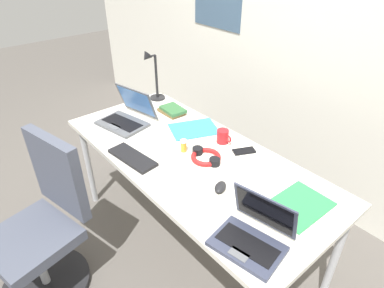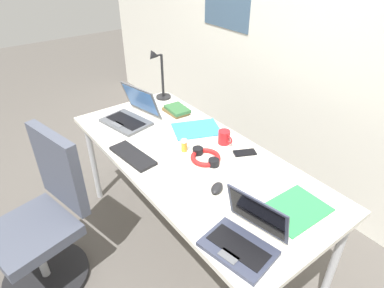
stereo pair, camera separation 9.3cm
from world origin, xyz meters
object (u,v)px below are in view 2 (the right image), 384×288
Objects in this scene: laptop_back_right at (244,237)px; office_chair at (45,227)px; paper_folder_near_lamp at (196,129)px; paper_folder_back_left at (295,209)px; pill_bottle at (184,145)px; cell_phone at (245,153)px; headphones at (206,157)px; book_stack at (176,110)px; external_keyboard at (133,156)px; coffee_mug at (224,137)px; computer_mouse at (217,188)px; laptop_front_right at (131,115)px; desk_lamp at (159,76)px.

office_chair is at bearing -148.07° from laptop_back_right.
laptop_back_right reaches higher than paper_folder_near_lamp.
paper_folder_near_lamp is at bearing 174.13° from paper_folder_back_left.
pill_bottle is at bearing 163.39° from laptop_back_right.
paper_folder_back_left is at bearing 9.00° from cell_phone.
pill_bottle is (-0.15, -0.05, 0.03)m from headphones.
pill_bottle is at bearing -29.30° from book_stack.
pill_bottle is at bearing 58.96° from external_keyboard.
pill_bottle is at bearing -107.63° from coffee_mug.
cell_phone is at bearing 134.92° from laptop_back_right.
computer_mouse is 1.07m from office_chair.
headphones is at bearing 155.55° from laptop_back_right.
external_keyboard reaches higher than cell_phone.
paper_folder_back_left is (0.74, 0.13, -0.04)m from pill_bottle.
office_chair is (-0.66, -0.76, -0.36)m from computer_mouse.
laptop_front_right is at bearing -141.70° from paper_folder_near_lamp.
desk_lamp is 1.04× the size of laptop_front_right.
headphones is at bearing -86.46° from cell_phone.
paper_folder_near_lamp is at bearing -6.62° from desk_lamp.
laptop_front_right is 0.90m from office_chair.
headphones reaches higher than cell_phone.
pill_bottle is (0.54, 0.08, -0.01)m from laptop_front_right.
paper_folder_back_left is 0.67m from coffee_mug.
laptop_back_right is 0.81m from coffee_mug.
desk_lamp is 1.87× the size of headphones.
computer_mouse is (0.94, -0.00, -0.03)m from laptop_front_right.
pill_bottle reaches higher than external_keyboard.
cell_phone is (0.78, 0.36, -0.04)m from laptop_front_right.
headphones is at bearing -18.87° from book_stack.
office_chair reaches higher than coffee_mug.
laptop_back_right is at bearing 31.93° from office_chair.
office_chair is at bearing -114.43° from headphones.
pill_bottle is at bearing -21.30° from desk_lamp.
office_chair is at bearing -95.04° from paper_folder_near_lamp.
external_keyboard is at bearing -154.65° from paper_folder_back_left.
book_stack is 1.82× the size of coffee_mug.
external_keyboard is at bearing -129.95° from headphones.
desk_lamp is 1.29× the size of paper_folder_back_left.
headphones reaches higher than paper_folder_back_left.
office_chair is at bearing -109.09° from external_keyboard.
book_stack is 0.29m from paper_folder_near_lamp.
paper_folder_near_lamp is at bearing 87.15° from external_keyboard.
pill_bottle is (-0.40, 0.08, 0.02)m from computer_mouse.
laptop_front_right reaches higher than computer_mouse.
office_chair is at bearing -88.11° from cell_phone.
external_keyboard is 0.43m from headphones.
laptop_back_right is at bearing -51.31° from computer_mouse.
coffee_mug is at bearing 28.20° from laptop_front_right.
cell_phone is at bearing 8.25° from coffee_mug.
computer_mouse is at bearing -17.90° from desk_lamp.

